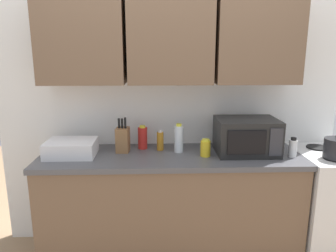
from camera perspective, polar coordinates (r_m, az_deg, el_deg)
wall_back_with_cabinets at (r=2.67m, az=0.29°, el=10.37°), size 2.94×0.38×2.60m
counter_run at (r=2.74m, az=0.47°, el=-14.00°), size 2.07×0.63×0.90m
microwave at (r=2.63m, az=13.79°, el=-1.75°), size 0.48×0.37×0.28m
dish_rack at (r=2.63m, az=-16.82°, el=-3.78°), size 0.38×0.30×0.12m
knife_block at (r=2.62m, az=-8.06°, el=-2.36°), size 0.11×0.13×0.29m
bottle_yellow_mustard at (r=2.52m, az=6.69°, el=-3.92°), size 0.08×0.08×0.14m
bottle_red_sauce at (r=2.69m, az=-4.54°, el=-2.08°), size 0.08×0.08×0.20m
bottle_amber_vinegar at (r=2.65m, az=-1.39°, el=-2.66°), size 0.06×0.06×0.17m
bottle_clear_tall at (r=2.59m, az=1.95°, el=-2.26°), size 0.07×0.07×0.23m
bottle_white_jar at (r=2.67m, az=21.34°, el=-3.64°), size 0.06×0.06×0.15m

